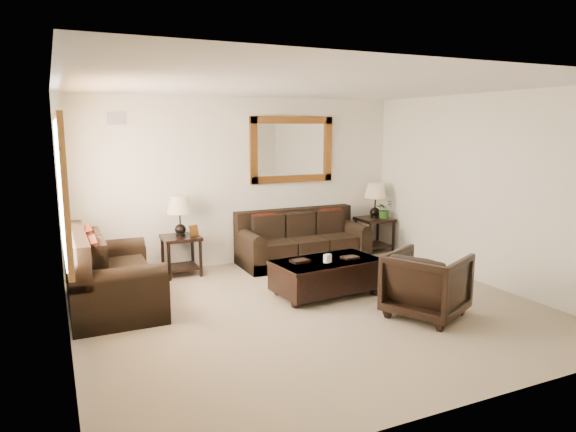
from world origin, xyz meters
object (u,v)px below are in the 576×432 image
loveseat (107,280)px  coffee_table (327,273)px  end_table_left (180,224)px  end_table_right (375,207)px  armchair (427,281)px  sofa (302,244)px

loveseat → coffee_table: bearing=-104.5°
loveseat → end_table_left: 1.65m
loveseat → coffee_table: size_ratio=1.18×
loveseat → end_table_left: bearing=-47.6°
end_table_right → armchair: end_table_right is taller
sofa → loveseat: bearing=-163.0°
end_table_right → coffee_table: (-1.96, -1.77, -0.52)m
sofa → coffee_table: bearing=-105.3°
sofa → armchair: size_ratio=2.47×
sofa → end_table_left: 2.05m
end_table_left → coffee_table: size_ratio=0.82×
sofa → end_table_left: end_table_left is taller
end_table_right → armchair: 3.23m
sofa → end_table_left: (-1.99, 0.10, 0.48)m
sofa → end_table_right: 1.59m
loveseat → armchair: bearing=-118.9°
coffee_table → armchair: bearing=-64.9°
end_table_left → end_table_right: size_ratio=0.97×
sofa → end_table_left: size_ratio=1.74×
end_table_left → end_table_right: bearing=-0.1°
loveseat → end_table_right: size_ratio=1.41×
loveseat → end_table_right: end_table_right is taller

